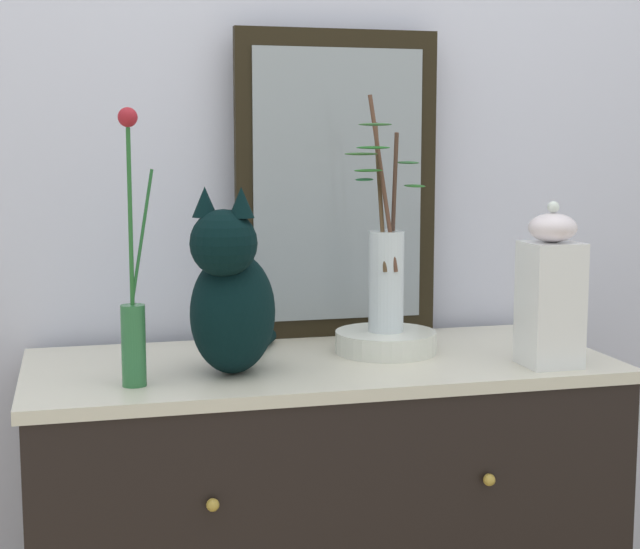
{
  "coord_description": "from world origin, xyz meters",
  "views": [
    {
      "loc": [
        -0.49,
        -1.94,
        1.33
      ],
      "look_at": [
        0.0,
        0.0,
        1.06
      ],
      "focal_mm": 54.83,
      "sensor_mm": 36.0,
      "label": 1
    }
  ],
  "objects_px": {
    "bowl_porcelain": "(386,342)",
    "mirror_leaning": "(337,185)",
    "vase_slim_green": "(133,310)",
    "jar_lidded_porcelain": "(551,292)",
    "cat_sitting": "(231,297)",
    "vase_glass_clear": "(386,268)"
  },
  "relations": [
    {
      "from": "bowl_porcelain",
      "to": "jar_lidded_porcelain",
      "type": "bearing_deg",
      "value": -35.16
    },
    {
      "from": "mirror_leaning",
      "to": "bowl_porcelain",
      "type": "height_order",
      "value": "mirror_leaning"
    },
    {
      "from": "cat_sitting",
      "to": "vase_slim_green",
      "type": "relative_size",
      "value": 0.8
    },
    {
      "from": "cat_sitting",
      "to": "mirror_leaning",
      "type": "bearing_deg",
      "value": 46.97
    },
    {
      "from": "bowl_porcelain",
      "to": "vase_slim_green",
      "type": "bearing_deg",
      "value": -163.36
    },
    {
      "from": "vase_slim_green",
      "to": "vase_glass_clear",
      "type": "height_order",
      "value": "vase_glass_clear"
    },
    {
      "from": "mirror_leaning",
      "to": "jar_lidded_porcelain",
      "type": "height_order",
      "value": "mirror_leaning"
    },
    {
      "from": "cat_sitting",
      "to": "bowl_porcelain",
      "type": "distance_m",
      "value": 0.39
    },
    {
      "from": "cat_sitting",
      "to": "vase_slim_green",
      "type": "xyz_separation_m",
      "value": [
        -0.19,
        -0.05,
        -0.01
      ]
    },
    {
      "from": "cat_sitting",
      "to": "vase_slim_green",
      "type": "height_order",
      "value": "vase_slim_green"
    },
    {
      "from": "mirror_leaning",
      "to": "vase_slim_green",
      "type": "xyz_separation_m",
      "value": [
        -0.49,
        -0.37,
        -0.21
      ]
    },
    {
      "from": "vase_slim_green",
      "to": "jar_lidded_porcelain",
      "type": "distance_m",
      "value": 0.83
    },
    {
      "from": "vase_slim_green",
      "to": "bowl_porcelain",
      "type": "bearing_deg",
      "value": 16.64
    },
    {
      "from": "bowl_porcelain",
      "to": "jar_lidded_porcelain",
      "type": "relative_size",
      "value": 0.65
    },
    {
      "from": "vase_slim_green",
      "to": "jar_lidded_porcelain",
      "type": "relative_size",
      "value": 1.53
    },
    {
      "from": "bowl_porcelain",
      "to": "mirror_leaning",
      "type": "bearing_deg",
      "value": 104.03
    },
    {
      "from": "mirror_leaning",
      "to": "vase_glass_clear",
      "type": "height_order",
      "value": "mirror_leaning"
    },
    {
      "from": "vase_slim_green",
      "to": "jar_lidded_porcelain",
      "type": "xyz_separation_m",
      "value": [
        0.83,
        -0.04,
        0.01
      ]
    },
    {
      "from": "cat_sitting",
      "to": "vase_slim_green",
      "type": "bearing_deg",
      "value": -165.0
    },
    {
      "from": "cat_sitting",
      "to": "bowl_porcelain",
      "type": "relative_size",
      "value": 1.88
    },
    {
      "from": "bowl_porcelain",
      "to": "jar_lidded_porcelain",
      "type": "height_order",
      "value": "jar_lidded_porcelain"
    },
    {
      "from": "vase_glass_clear",
      "to": "jar_lidded_porcelain",
      "type": "height_order",
      "value": "vase_glass_clear"
    }
  ]
}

